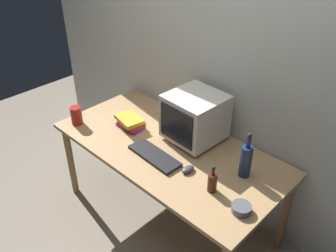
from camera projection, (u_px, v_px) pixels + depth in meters
The scene contains 11 objects.
ground_plane at pixel (168, 216), 3.06m from camera, with size 6.00×6.00×0.00m, color gray.
back_wall at pixel (214, 63), 2.67m from camera, with size 4.00×0.08×2.50m, color beige.
desk at pixel (168, 154), 2.70m from camera, with size 1.77×0.86×0.74m.
crt_monitor at pixel (195, 117), 2.63m from camera, with size 0.40×0.40×0.37m.
keyboard at pixel (154, 156), 2.54m from camera, with size 0.42×0.15×0.02m, color black.
computer_mouse at pixel (188, 169), 2.41m from camera, with size 0.06×0.10×0.04m, color #3F3F47.
bottle_tall at pixel (246, 160), 2.32m from camera, with size 0.08×0.08×0.33m.
bottle_short at pixel (212, 182), 2.23m from camera, with size 0.06×0.06×0.19m.
book_stack at pixel (130, 122), 2.85m from camera, with size 0.25×0.20×0.09m.
cd_spindle at pixel (241, 208), 2.11m from camera, with size 0.12×0.12×0.04m, color #595B66.
metal_canister at pixel (76, 116), 2.88m from camera, with size 0.09×0.09×0.15m, color #A51E19.
Camera 1 is at (1.50, -1.54, 2.31)m, focal length 38.41 mm.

